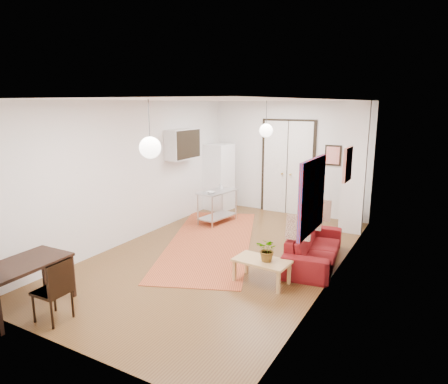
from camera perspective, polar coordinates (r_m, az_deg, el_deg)
The scene contains 27 objects.
floor at distance 7.76m, azimuth -0.29°, elevation -8.93°, with size 7.00×7.00×0.00m, color brown.
ceiling at distance 7.22m, azimuth -0.31°, elevation 13.01°, with size 4.20×7.00×0.02m, color white.
wall_back at distance 10.50m, azimuth 9.18°, elevation 4.79°, with size 4.20×0.02×2.90m, color silver.
wall_front at distance 4.73m, azimuth -21.80°, elevation -5.54°, with size 4.20×0.02×2.90m, color silver.
wall_left at distance 8.57m, azimuth -12.63°, elevation 2.90°, with size 0.02×7.00×2.90m, color silver.
wall_right at distance 6.60m, azimuth 15.78°, elevation -0.12°, with size 0.02×7.00×2.90m, color silver.
double_doors at distance 10.50m, azimuth 9.05°, elevation 3.41°, with size 1.44×0.06×2.50m, color white.
stub_partition at distance 9.10m, azimuth 18.08°, elevation 3.14°, with size 0.50×0.10×2.90m, color silver.
wall_cabinet at distance 9.56m, azimuth -5.93°, elevation 6.84°, with size 0.35×1.00×0.70m, color silver.
painting_popart at distance 5.38m, azimuth 12.47°, elevation -0.58°, with size 0.05×1.00×1.00m, color red.
painting_abstract at distance 7.31m, azimuth 17.25°, elevation 3.79°, with size 0.05×0.50×0.60m, color #F1E0C9.
poster_back at distance 10.12m, azimuth 15.29°, elevation 5.07°, with size 0.40×0.03×0.50m, color red.
print_left at distance 10.05m, azimuth -5.00°, elevation 7.43°, with size 0.03×0.44×0.54m, color #90613C.
pendant_back at distance 9.03m, azimuth 6.03°, elevation 8.74°, with size 0.30×0.30×0.80m.
pendant_front at distance 5.60m, azimuth -10.51°, elevation 6.26°, with size 0.30×0.30×0.80m.
kilim_rug at distance 8.46m, azimuth -1.94°, elevation -7.05°, with size 1.65×4.40×0.01m, color #B5552D.
sofa at distance 7.49m, azimuth 12.74°, elevation -7.66°, with size 2.02×0.79×0.59m, color maroon.
coffee_table at distance 6.53m, azimuth 5.42°, elevation -10.05°, with size 0.92×0.55×0.39m.
potted_plant at distance 6.40m, azimuth 6.29°, elevation -8.20°, with size 0.34×0.30×0.38m, color #3D672E.
kitchen_counter at distance 9.64m, azimuth -0.95°, elevation -1.58°, with size 0.65×1.09×0.79m.
bowl at distance 9.31m, azimuth -1.89°, elevation -0.05°, with size 0.18×0.18×0.05m, color silver.
soap_bottle at distance 9.79m, azimuth -0.48°, elevation 0.94°, with size 0.07×0.08×0.16m, color teal.
fridge at distance 10.81m, azimuth -0.72°, elevation 2.16°, with size 0.63×0.63×1.78m, color white.
dining_table at distance 6.28m, azimuth -26.94°, elevation -9.68°, with size 0.75×1.27×0.69m.
dining_chair_near at distance 5.91m, azimuth -22.80°, elevation -11.93°, with size 0.42×0.58×0.86m.
dining_chair_far at distance 5.91m, azimuth -22.80°, elevation -11.93°, with size 0.42×0.58×0.86m.
black_side_chair at distance 9.96m, azimuth 17.92°, elevation -1.75°, with size 0.44×0.45×0.84m.
Camera 1 is at (3.56, -6.28, 2.85)m, focal length 32.00 mm.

